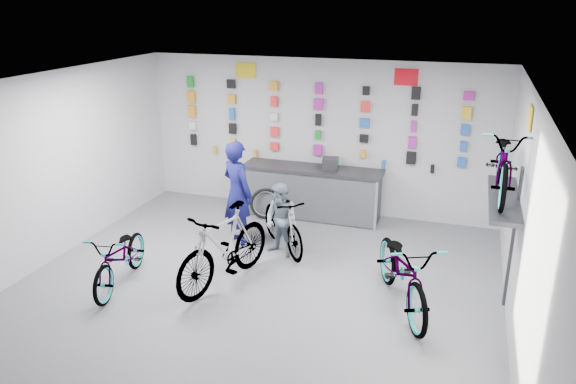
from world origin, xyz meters
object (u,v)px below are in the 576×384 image
(bike_center, at_px, (224,247))
(bike_right, at_px, (403,271))
(counter, at_px, (312,193))
(clerk, at_px, (237,193))
(bike_left, at_px, (121,257))
(bike_service, at_px, (283,222))
(customer, at_px, (281,220))

(bike_center, xyz_separation_m, bike_right, (2.60, 0.15, -0.05))
(counter, relative_size, bike_right, 1.28)
(clerk, bearing_deg, bike_left, 92.11)
(bike_left, distance_m, bike_service, 2.69)
(bike_right, relative_size, bike_service, 1.28)
(bike_left, height_order, bike_right, bike_right)
(clerk, height_order, customer, clerk)
(bike_center, relative_size, clerk, 1.10)
(bike_service, xyz_separation_m, clerk, (-0.84, 0.05, 0.42))
(bike_center, bearing_deg, clerk, 121.86)
(counter, height_order, bike_center, bike_center)
(bike_center, height_order, clerk, clerk)
(bike_service, bearing_deg, clerk, 135.19)
(counter, xyz_separation_m, clerk, (-0.88, -1.55, 0.42))
(bike_service, bearing_deg, bike_center, -148.27)
(counter, relative_size, clerk, 1.48)
(bike_left, relative_size, bike_center, 0.86)
(bike_right, height_order, customer, customer)
(customer, bearing_deg, bike_service, 124.13)
(bike_right, xyz_separation_m, customer, (-2.12, 1.04, 0.07))
(clerk, bearing_deg, customer, -167.23)
(counter, distance_m, customer, 1.82)
(bike_left, height_order, customer, customer)
(bike_right, height_order, bike_service, bike_right)
(counter, xyz_separation_m, bike_left, (-1.92, -3.54, -0.04))
(counter, height_order, bike_service, counter)
(counter, xyz_separation_m, bike_service, (-0.05, -1.60, 0.01))
(counter, bearing_deg, bike_right, -53.53)
(bike_left, distance_m, bike_center, 1.54)
(bike_center, height_order, customer, customer)
(bike_left, bearing_deg, clerk, 52.08)
(bike_center, relative_size, bike_right, 0.95)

